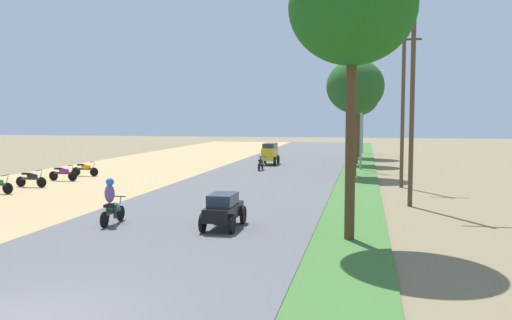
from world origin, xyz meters
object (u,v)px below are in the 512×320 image
at_px(car_sedan_black, 223,209).
at_px(median_tree_second, 355,87).
at_px(parked_motorbike_fifth, 63,172).
at_px(motorbike_ahead_third, 261,163).
at_px(median_tree_fourth, 360,93).
at_px(car_hatchback_white, 271,150).
at_px(parked_motorbike_fourth, 31,178).
at_px(car_van_yellow, 270,153).
at_px(utility_pole_far, 403,106).
at_px(median_tree_nearest, 352,8).
at_px(utility_pole_near, 412,87).
at_px(parked_motorbike_sixth, 85,168).
at_px(motorbike_ahead_second, 112,203).
at_px(streetlamp_mid, 363,111).
at_px(median_tree_third, 357,90).
at_px(streetlamp_near, 361,111).

bearing_deg(car_sedan_black, median_tree_second, 77.13).
height_order(parked_motorbike_fifth, motorbike_ahead_third, motorbike_ahead_third).
distance_m(median_tree_fourth, car_hatchback_white, 9.80).
xyz_separation_m(parked_motorbike_fourth, car_van_yellow, (10.26, 15.71, 0.47)).
distance_m(median_tree_second, utility_pole_far, 5.64).
xyz_separation_m(median_tree_nearest, median_tree_second, (-0.24, 18.20, -1.39)).
relative_size(median_tree_second, utility_pole_near, 0.76).
relative_size(parked_motorbike_sixth, median_tree_nearest, 0.20).
bearing_deg(motorbike_ahead_third, utility_pole_near, -55.49).
bearing_deg(motorbike_ahead_third, median_tree_fourth, 64.60).
bearing_deg(median_tree_nearest, parked_motorbike_fifth, 144.85).
bearing_deg(utility_pole_near, car_sedan_black, -136.12).
height_order(parked_motorbike_fifth, motorbike_ahead_second, motorbike_ahead_second).
distance_m(parked_motorbike_fourth, car_van_yellow, 18.78).
relative_size(parked_motorbike_fifth, streetlamp_mid, 0.24).
bearing_deg(median_tree_nearest, car_sedan_black, 170.55).
distance_m(median_tree_second, median_tree_third, 8.88).
distance_m(streetlamp_mid, motorbike_ahead_second, 41.21).
bearing_deg(streetlamp_mid, median_tree_third, -91.67).
bearing_deg(motorbike_ahead_third, streetlamp_mid, 71.37).
height_order(parked_motorbike_fifth, utility_pole_far, utility_pole_far).
relative_size(parked_motorbike_fifth, parked_motorbike_sixth, 1.00).
bearing_deg(utility_pole_near, parked_motorbike_fourth, 174.13).
bearing_deg(car_hatchback_white, motorbike_ahead_third, -83.65).
distance_m(median_tree_nearest, streetlamp_near, 22.69).
relative_size(parked_motorbike_fourth, streetlamp_mid, 0.24).
bearing_deg(car_hatchback_white, streetlamp_mid, 47.53).
xyz_separation_m(parked_motorbike_sixth, median_tree_second, (16.79, 3.64, 5.19)).
height_order(streetlamp_near, car_sedan_black, streetlamp_near).
bearing_deg(car_sedan_black, streetlamp_mid, 83.77).
bearing_deg(median_tree_third, car_van_yellow, -160.81).
xyz_separation_m(parked_motorbike_fifth, motorbike_ahead_third, (10.29, 8.30, 0.02)).
distance_m(median_tree_second, car_van_yellow, 10.47).
xyz_separation_m(car_sedan_black, motorbike_ahead_second, (-3.98, -0.21, 0.11)).
bearing_deg(utility_pole_near, car_hatchback_white, 112.78).
bearing_deg(median_tree_second, median_tree_nearest, -89.25).
height_order(parked_motorbike_fourth, median_tree_second, median_tree_second).
bearing_deg(car_sedan_black, parked_motorbike_fourth, 147.11).
xyz_separation_m(median_tree_third, car_van_yellow, (-6.62, -2.30, -4.96)).
bearing_deg(median_tree_nearest, car_hatchback_white, 104.17).
xyz_separation_m(car_sedan_black, car_van_yellow, (-2.65, 24.07, 0.28)).
xyz_separation_m(parked_motorbike_sixth, utility_pole_far, (19.43, -1.16, 3.86)).
distance_m(utility_pole_far, motorbike_ahead_second, 17.08).
bearing_deg(median_tree_third, streetlamp_near, -85.03).
height_order(parked_motorbike_fifth, streetlamp_near, streetlamp_near).
bearing_deg(median_tree_third, parked_motorbike_sixth, -143.24).
bearing_deg(parked_motorbike_fourth, parked_motorbike_sixth, 88.74).
bearing_deg(car_hatchback_white, median_tree_nearest, -75.83).
bearing_deg(median_tree_nearest, utility_pole_near, 71.45).
relative_size(parked_motorbike_sixth, median_tree_third, 0.23).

